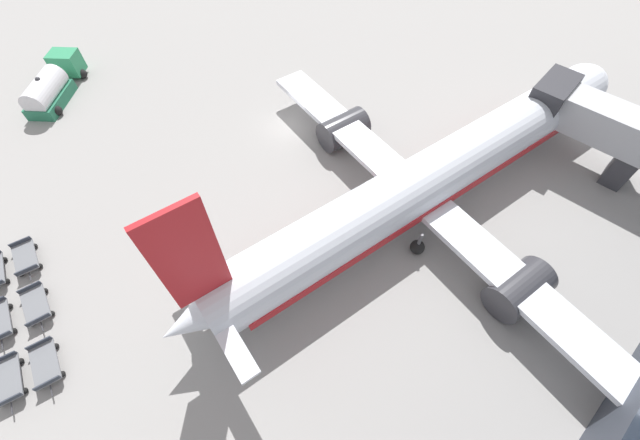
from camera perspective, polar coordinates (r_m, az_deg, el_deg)
The scene contains 7 objects.
ground_plane at distance 37.12m, azimuth -4.27°, elevation 13.53°, with size 500.00×500.00×0.00m, color gray.
airplane at distance 29.35m, azimuth 15.32°, elevation 5.53°, with size 34.45×40.53×12.15m.
fuel_tanker_primary at distance 47.17m, azimuth -34.42°, elevation 15.75°, with size 7.60×7.61×2.94m.
baggage_dolly_row_near_col_c at distance 30.25m, azimuth -38.56°, elevation -17.74°, with size 3.54×1.95×0.92m.
baggage_dolly_row_mid_a_col_a at distance 34.23m, azimuth -36.97°, elevation -4.41°, with size 3.54×1.86×0.92m.
baggage_dolly_row_mid_a_col_b at distance 31.64m, azimuth -35.99°, elevation -9.98°, with size 3.53×1.81×0.92m.
baggage_dolly_row_mid_a_col_c at distance 29.41m, azimuth -35.06°, elevation -16.78°, with size 3.54×1.88×0.92m.
Camera 1 is at (22.58, -16.90, 24.13)m, focal length 22.00 mm.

